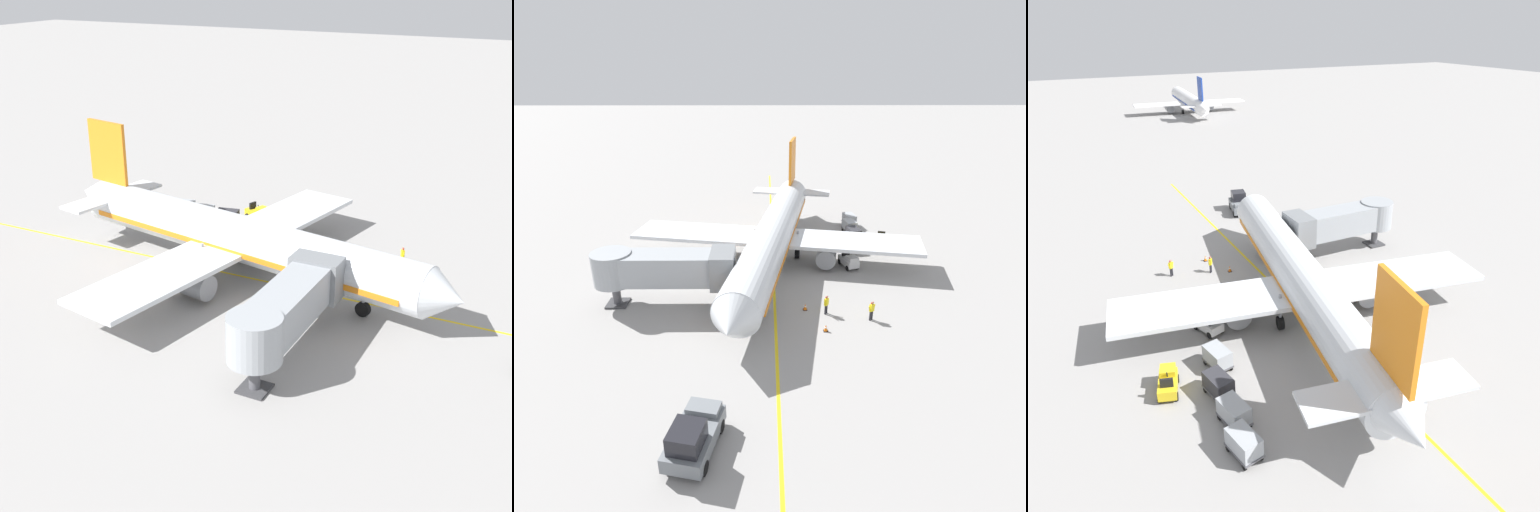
# 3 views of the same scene
# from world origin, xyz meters

# --- Properties ---
(ground_plane) EXTENTS (400.00, 400.00, 0.00)m
(ground_plane) POSITION_xyz_m (0.00, 0.00, 0.00)
(ground_plane) COLOR gray
(gate_lead_in_line) EXTENTS (0.24, 80.00, 0.01)m
(gate_lead_in_line) POSITION_xyz_m (0.00, 0.00, 0.00)
(gate_lead_in_line) COLOR gold
(gate_lead_in_line) RESTS_ON ground
(parked_airliner) EXTENTS (30.45, 37.20, 10.63)m
(parked_airliner) POSITION_xyz_m (-0.06, 0.00, 3.19)
(parked_airliner) COLOR silver
(parked_airliner) RESTS_ON ground
(jet_bridge) EXTENTS (12.02, 3.50, 4.98)m
(jet_bridge) POSITION_xyz_m (9.30, 8.56, 3.45)
(jet_bridge) COLOR #93999E
(jet_bridge) RESTS_ON ground
(pushback_tractor) EXTENTS (3.06, 4.76, 2.40)m
(pushback_tractor) POSITION_xyz_m (4.65, 24.56, 1.10)
(pushback_tractor) COLOR slate
(pushback_tractor) RESTS_ON ground
(baggage_tug_lead) EXTENTS (1.95, 2.75, 1.62)m
(baggage_tug_lead) POSITION_xyz_m (-7.82, 1.09, 0.71)
(baggage_tug_lead) COLOR silver
(baggage_tug_lead) RESTS_ON ground
(baggage_tug_trailing) EXTENTS (1.92, 2.75, 1.62)m
(baggage_tug_trailing) POSITION_xyz_m (-12.41, -4.38, 0.71)
(baggage_tug_trailing) COLOR gold
(baggage_tug_trailing) RESTS_ON ground
(baggage_cart_front) EXTENTS (1.71, 2.98, 1.58)m
(baggage_cart_front) POSITION_xyz_m (-8.68, -3.56, 0.95)
(baggage_cart_front) COLOR #4C4C51
(baggage_cart_front) RESTS_ON ground
(baggage_cart_second_in_train) EXTENTS (1.71, 2.98, 1.58)m
(baggage_cart_second_in_train) POSITION_xyz_m (-9.62, -6.30, 0.95)
(baggage_cart_second_in_train) COLOR #4C4C51
(baggage_cart_second_in_train) RESTS_ON ground
(baggage_cart_third_in_train) EXTENTS (1.71, 2.98, 1.58)m
(baggage_cart_third_in_train) POSITION_xyz_m (-9.65, -9.06, 0.95)
(baggage_cart_third_in_train) COLOR #4C4C51
(baggage_cart_third_in_train) RESTS_ON ground
(baggage_cart_tail_end) EXTENTS (1.71, 2.98, 1.58)m
(baggage_cart_tail_end) POSITION_xyz_m (-10.07, -11.55, 0.95)
(baggage_cart_tail_end) COLOR #4C4C51
(baggage_cart_tail_end) RESTS_ON ground
(ground_crew_wing_walker) EXTENTS (0.53, 0.61, 1.69)m
(ground_crew_wing_walker) POSITION_xyz_m (-4.27, 10.36, 0.95)
(ground_crew_wing_walker) COLOR #232328
(ground_crew_wing_walker) RESTS_ON ground
(ground_crew_loader) EXTENTS (0.66, 0.46, 1.69)m
(ground_crew_loader) POSITION_xyz_m (-7.84, 11.36, 0.95)
(ground_crew_loader) COLOR #232328
(ground_crew_loader) RESTS_ON ground
(safety_cone_nose_left) EXTENTS (0.36, 0.36, 0.59)m
(safety_cone_nose_left) POSITION_xyz_m (-3.93, 12.99, 0.29)
(safety_cone_nose_left) COLOR black
(safety_cone_nose_left) RESTS_ON ground
(safety_cone_nose_right) EXTENTS (0.36, 0.36, 0.59)m
(safety_cone_nose_right) POSITION_xyz_m (-2.58, 9.70, 0.29)
(safety_cone_nose_right) COLOR black
(safety_cone_nose_right) RESTS_ON ground
(distant_taxiing_airliner) EXTENTS (28.83, 35.49, 10.10)m
(distant_taxiing_airliner) POSITION_xyz_m (21.51, 99.57, 3.03)
(distant_taxiing_airliner) COLOR white
(distant_taxiing_airliner) RESTS_ON ground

